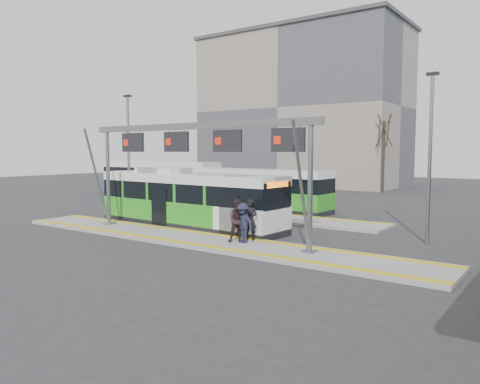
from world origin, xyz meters
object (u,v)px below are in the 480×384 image
(passenger_a, at_px, (250,220))
(passenger_c, at_px, (243,223))
(hero_bus, at_px, (188,200))
(passenger_b, at_px, (238,221))
(gantry, at_px, (194,146))

(passenger_a, relative_size, passenger_c, 1.05)
(hero_bus, xyz_separation_m, passenger_a, (5.30, -1.79, -0.40))
(passenger_c, bearing_deg, passenger_a, 107.86)
(passenger_a, xyz_separation_m, passenger_c, (0.10, -0.70, -0.05))
(passenger_b, distance_m, passenger_c, 0.24)
(gantry, distance_m, passenger_c, 4.24)
(passenger_a, bearing_deg, passenger_c, -88.60)
(gantry, xyz_separation_m, passenger_c, (2.67, 0.05, -3.29))
(hero_bus, relative_size, passenger_a, 6.43)
(gantry, bearing_deg, passenger_c, 1.05)
(gantry, bearing_deg, hero_bus, 137.14)
(passenger_c, bearing_deg, hero_bus, 165.03)
(hero_bus, distance_m, passenger_b, 5.77)
(passenger_a, xyz_separation_m, passenger_b, (-0.12, -0.73, 0.03))
(gantry, xyz_separation_m, hero_bus, (-2.73, 2.54, -2.85))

